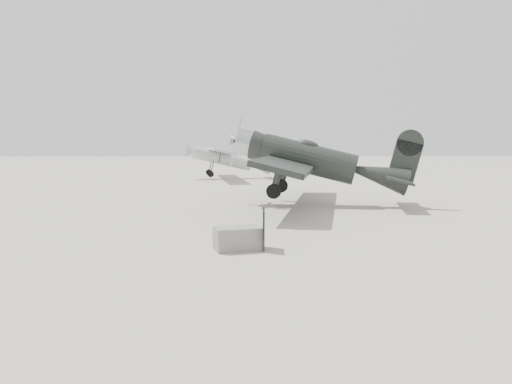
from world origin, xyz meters
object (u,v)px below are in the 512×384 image
(lowwing_monoplane, at_px, (317,161))
(sign_board, at_px, (264,225))
(highwing_monoplane, at_px, (226,156))
(equipment_block, at_px, (238,238))

(lowwing_monoplane, bearing_deg, sign_board, -95.65)
(highwing_monoplane, distance_m, equipment_block, 27.60)
(lowwing_monoplane, height_order, sign_board, lowwing_monoplane)
(lowwing_monoplane, distance_m, sign_board, 10.70)
(lowwing_monoplane, relative_size, highwing_monoplane, 1.24)
(lowwing_monoplane, height_order, equipment_block, lowwing_monoplane)
(equipment_block, relative_size, sign_board, 1.10)
(sign_board, bearing_deg, equipment_block, -178.20)
(highwing_monoplane, height_order, equipment_block, highwing_monoplane)
(highwing_monoplane, xyz_separation_m, sign_board, (2.26, -27.52, -1.12))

